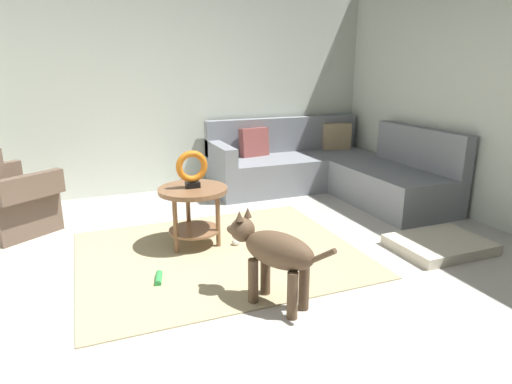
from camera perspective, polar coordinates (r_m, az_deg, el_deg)
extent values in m
cube|color=beige|center=(3.18, -3.60, -14.14)|extent=(6.00, 6.00, 0.10)
cube|color=silver|center=(5.62, -13.65, 13.63)|extent=(6.00, 0.12, 2.70)
cube|color=tan|center=(3.79, -4.82, -8.01)|extent=(2.30, 1.90, 0.01)
cube|color=gray|center=(5.80, 5.10, 2.69)|extent=(2.20, 0.85, 0.42)
cube|color=gray|center=(6.03, 3.67, 7.49)|extent=(2.20, 0.14, 0.46)
cube|color=gray|center=(5.25, 17.30, 0.56)|extent=(0.85, 1.40, 0.42)
cube|color=gray|center=(5.38, 20.65, 5.45)|extent=(0.14, 1.40, 0.46)
cube|color=gray|center=(5.36, -4.64, 5.07)|extent=(0.16, 0.85, 0.22)
cube|color=tan|center=(6.27, 10.51, 7.03)|extent=(0.40, 0.19, 0.38)
cube|color=#994C47|center=(5.71, -0.26, 6.42)|extent=(0.40, 0.21, 0.39)
cube|color=brown|center=(4.79, -28.91, -2.34)|extent=(0.84, 0.84, 0.40)
cube|color=brown|center=(4.41, -27.23, 0.64)|extent=(0.55, 0.43, 0.22)
cylinder|color=brown|center=(3.82, -8.23, 0.28)|extent=(0.60, 0.60, 0.04)
cylinder|color=brown|center=(3.94, -8.02, -4.91)|extent=(0.45, 0.45, 0.02)
cylinder|color=brown|center=(4.10, -8.81, -2.59)|extent=(0.04, 0.04, 0.50)
cylinder|color=brown|center=(3.77, -10.44, -4.39)|extent=(0.04, 0.04, 0.50)
cylinder|color=brown|center=(3.85, -4.98, -3.71)|extent=(0.04, 0.04, 0.50)
cube|color=black|center=(3.81, -8.26, 0.93)|extent=(0.12, 0.08, 0.05)
torus|color=orange|center=(3.77, -8.36, 3.32)|extent=(0.28, 0.06, 0.28)
cube|color=beige|center=(4.19, 22.82, -6.32)|extent=(0.80, 0.60, 0.09)
cylinder|color=brown|center=(3.00, -0.37, -11.57)|extent=(0.07, 0.07, 0.32)
cylinder|color=brown|center=(3.10, 1.24, -10.60)|extent=(0.07, 0.07, 0.32)
cylinder|color=brown|center=(2.84, 4.76, -13.30)|extent=(0.07, 0.07, 0.32)
cylinder|color=brown|center=(2.95, 6.27, -12.20)|extent=(0.07, 0.07, 0.32)
ellipsoid|color=brown|center=(2.86, 2.99, -7.58)|extent=(0.46, 0.56, 0.24)
sphere|color=brown|center=(3.00, -1.75, -4.93)|extent=(0.17, 0.17, 0.17)
ellipsoid|color=brown|center=(3.05, -2.87, -4.97)|extent=(0.12, 0.14, 0.07)
cone|color=brown|center=(2.92, -2.17, -3.12)|extent=(0.06, 0.06, 0.07)
cone|color=brown|center=(2.99, -1.08, -2.67)|extent=(0.06, 0.06, 0.07)
cylinder|color=brown|center=(2.70, 8.50, -8.33)|extent=(0.13, 0.19, 0.16)
sphere|color=silver|center=(3.94, -2.64, -6.54)|extent=(0.07, 0.07, 0.07)
cylinder|color=green|center=(3.41, -12.57, -10.93)|extent=(0.09, 0.19, 0.05)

